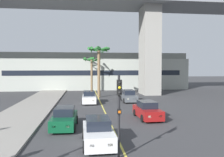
{
  "coord_description": "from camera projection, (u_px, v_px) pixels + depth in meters",
  "views": [
    {
      "loc": [
        -2.1,
        -3.18,
        4.57
      ],
      "look_at": [
        0.0,
        14.0,
        3.75
      ],
      "focal_mm": 36.55,
      "sensor_mm": 36.0,
      "label": 1
    }
  ],
  "objects": [
    {
      "name": "car_queue_third",
      "position": [
        147.0,
        111.0,
        20.46
      ],
      "size": [
        1.93,
        4.15,
        1.56
      ],
      "color": "maroon",
      "rests_on": "ground"
    },
    {
      "name": "bridge_overpass",
      "position": [
        102.0,
        2.0,
        37.7
      ],
      "size": [
        85.85,
        8.0,
        19.13
      ],
      "color": "slate",
      "rests_on": "ground"
    },
    {
      "name": "car_queue_second",
      "position": [
        129.0,
        96.0,
        30.71
      ],
      "size": [
        1.86,
        4.11,
        1.56
      ],
      "color": "#4C5156",
      "rests_on": "ground"
    },
    {
      "name": "car_queue_front",
      "position": [
        89.0,
        98.0,
        29.26
      ],
      "size": [
        1.88,
        4.12,
        1.56
      ],
      "color": "white",
      "rests_on": "ground"
    },
    {
      "name": "sidewalk_left",
      "position": [
        11.0,
        123.0,
        18.51
      ],
      "size": [
        4.8,
        80.0,
        0.15
      ],
      "primitive_type": "cube",
      "color": "gray",
      "rests_on": "ground"
    },
    {
      "name": "car_queue_fifth",
      "position": [
        65.0,
        118.0,
        17.31
      ],
      "size": [
        1.94,
        4.16,
        1.56
      ],
      "color": "#0C4728",
      "rests_on": "ground"
    },
    {
      "name": "car_queue_fourth",
      "position": [
        98.0,
        132.0,
        13.6
      ],
      "size": [
        1.9,
        4.13,
        1.56
      ],
      "color": "white",
      "rests_on": "ground"
    },
    {
      "name": "traffic_light_median_near",
      "position": [
        119.0,
        105.0,
        11.3
      ],
      "size": [
        0.24,
        0.37,
        4.2
      ],
      "color": "black",
      "rests_on": "ground"
    },
    {
      "name": "palm_tree_near_median",
      "position": [
        99.0,
        57.0,
        34.89
      ],
      "size": [
        3.52,
        3.49,
        7.83
      ],
      "color": "brown",
      "rests_on": "ground"
    },
    {
      "name": "lane_stripe_center",
      "position": [
        102.0,
        106.0,
        27.42
      ],
      "size": [
        0.14,
        56.0,
        0.01
      ],
      "primitive_type": "cube",
      "color": "#DBCC4C",
      "rests_on": "ground"
    },
    {
      "name": "pier_building_backdrop",
      "position": [
        94.0,
        71.0,
        49.32
      ],
      "size": [
        39.26,
        8.04,
        7.61
      ],
      "color": "#ADB2A8",
      "rests_on": "ground"
    },
    {
      "name": "palm_tree_mid_median",
      "position": [
        92.0,
        64.0,
        42.89
      ],
      "size": [
        3.44,
        3.58,
        6.61
      ],
      "color": "brown",
      "rests_on": "ground"
    }
  ]
}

